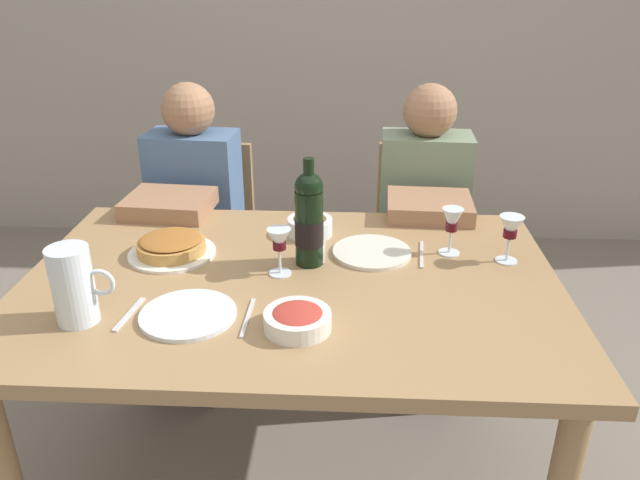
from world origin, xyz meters
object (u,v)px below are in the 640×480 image
Objects in this scene: salad_bowl at (297,319)px; wine_glass_centre at (452,223)px; baked_tart at (171,246)px; chair_left at (208,234)px; dinner_plate_right_setting at (188,315)px; water_pitcher at (74,290)px; diner_left at (189,230)px; chair_right at (418,236)px; dining_table at (291,307)px; wine_glass_right_diner at (279,242)px; wine_glass_left_diner at (511,230)px; diner_right at (423,233)px; olive_bowl at (310,225)px; wine_bottle at (309,219)px; dinner_plate_left_setting at (372,252)px.

wine_glass_centre is (0.42, 0.44, 0.07)m from salad_bowl.
chair_left reaches higher than baked_tart.
dinner_plate_right_setting is (-0.28, 0.04, -0.02)m from salad_bowl.
water_pitcher is at bearing -108.84° from baked_tart.
salad_bowl is 1.03m from diner_left.
water_pitcher is 0.23× the size of chair_right.
dining_table is 10.82× the size of wine_glass_right_diner.
salad_bowl is at bearing -0.91° from water_pitcher.
diner_left is at bearing 155.57° from wine_glass_left_diner.
diner_right is at bearing 109.41° from wine_glass_left_diner.
wine_glass_right_diner is at bearing -162.17° from wine_glass_centre.
olive_bowl is 0.62m from wine_glass_left_diner.
salad_bowl is 0.19× the size of chair_right.
wine_glass_right_diner is at bearing 104.73° from salad_bowl.
wine_glass_centre is at bearing 95.14° from diner_right.
diner_right is at bearing 51.96° from dinner_plate_right_setting.
dining_table is at bearing -114.96° from wine_bottle.
dining_table is at bearing -143.75° from dinner_plate_left_setting.
diner_right reaches higher than water_pitcher.
dinner_plate_left_setting is (0.18, 0.07, -0.13)m from wine_bottle.
chair_right is (0.42, 0.59, -0.30)m from olive_bowl.
wine_bottle is 0.58m from wine_glass_left_diner.
dining_table is 0.30m from dinner_plate_left_setting.
dining_table is at bearing -167.28° from wine_glass_left_diner.
dining_table is at bearing 41.96° from dinner_plate_right_setting.
baked_tart is at bearing 160.34° from dining_table.
diner_right is (0.90, 0.02, 0.00)m from diner_left.
diner_left is 0.96m from chair_right.
wine_bottle is 2.31× the size of wine_glass_right_diner.
wine_bottle is 0.28× the size of diner_left.
wine_glass_centre is at bearing 29.66° from dinner_plate_right_setting.
diner_right is (0.44, 0.66, -0.05)m from dining_table.
dining_table is 1.02m from chair_right.
dinner_plate_left_setting is at bearing 36.25° from dining_table.
salad_bowl is (0.04, -0.25, 0.12)m from dining_table.
dining_table is at bearing -19.66° from baked_tart.
diner_left reaches higher than dinner_plate_left_setting.
dinner_plate_left_setting is at bearing -34.49° from olive_bowl.
diner_left is (-0.69, 0.47, -0.15)m from dinner_plate_left_setting.
dining_table is at bearing -40.53° from wine_glass_right_diner.
chair_left reaches higher than salad_bowl.
water_pitcher is 1.37× the size of olive_bowl.
wine_glass_centre is at bearing 93.58° from chair_right.
olive_bowl is 0.78m from chair_right.
dinner_plate_left_setting and dinner_plate_right_setting have the same top height.
baked_tart is 1.08× the size of dinner_plate_right_setting.
chair_right is (0.41, 1.15, -0.29)m from salad_bowl.
water_pitcher is 0.23× the size of chair_left.
salad_bowl is 1.01m from diner_right.
chair_left is (-0.49, 1.12, -0.29)m from salad_bowl.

